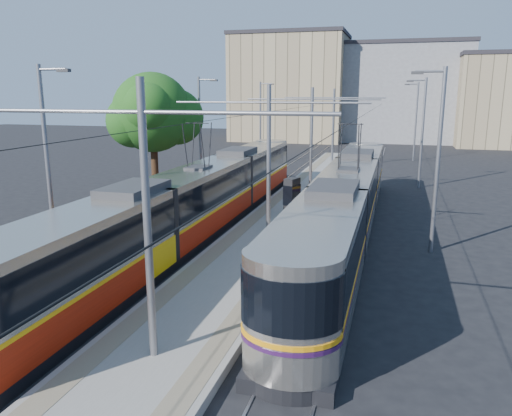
% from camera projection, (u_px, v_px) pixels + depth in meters
% --- Properties ---
extents(ground, '(160.00, 160.00, 0.00)m').
position_uv_depth(ground, '(209.00, 304.00, 16.79)').
color(ground, black).
rests_on(ground, ground).
extents(platform, '(4.00, 50.00, 0.30)m').
position_uv_depth(platform, '(302.00, 199.00, 32.69)').
color(platform, gray).
rests_on(platform, ground).
extents(tactile_strip_left, '(0.70, 50.00, 0.01)m').
position_uv_depth(tactile_strip_left, '(281.00, 195.00, 33.04)').
color(tactile_strip_left, gray).
rests_on(tactile_strip_left, platform).
extents(tactile_strip_right, '(0.70, 50.00, 0.01)m').
position_uv_depth(tactile_strip_right, '(324.00, 198.00, 32.27)').
color(tactile_strip_right, gray).
rests_on(tactile_strip_right, platform).
extents(rails, '(8.71, 70.00, 0.03)m').
position_uv_depth(rails, '(302.00, 201.00, 32.72)').
color(rails, gray).
rests_on(rails, ground).
extents(track_arrow, '(1.20, 5.00, 0.01)m').
position_uv_depth(track_arrow, '(61.00, 330.00, 14.92)').
color(track_arrow, silver).
rests_on(track_arrow, ground).
extents(tram_left, '(2.43, 31.80, 5.50)m').
position_uv_depth(tram_left, '(199.00, 200.00, 24.93)').
color(tram_left, black).
rests_on(tram_left, ground).
extents(tram_right, '(2.43, 28.50, 5.50)m').
position_uv_depth(tram_right, '(347.00, 200.00, 24.23)').
color(tram_right, black).
rests_on(tram_right, ground).
extents(catenary, '(9.20, 70.00, 7.00)m').
position_uv_depth(catenary, '(295.00, 135.00, 29.04)').
color(catenary, gray).
rests_on(catenary, platform).
extents(street_lamps, '(15.18, 38.22, 8.00)m').
position_uv_depth(street_lamps, '(314.00, 132.00, 35.53)').
color(street_lamps, gray).
rests_on(street_lamps, ground).
extents(shelter, '(0.85, 1.09, 2.10)m').
position_uv_depth(shelter, '(292.00, 196.00, 27.36)').
color(shelter, black).
rests_on(shelter, platform).
extents(tree, '(5.68, 5.26, 8.26)m').
position_uv_depth(tree, '(159.00, 114.00, 32.55)').
color(tree, '#382314').
rests_on(tree, ground).
extents(building_left, '(16.32, 12.24, 15.33)m').
position_uv_depth(building_left, '(290.00, 88.00, 73.96)').
color(building_left, tan).
rests_on(building_left, ground).
extents(building_centre, '(18.36, 14.28, 13.89)m').
position_uv_depth(building_centre, '(402.00, 93.00, 73.64)').
color(building_centre, gray).
rests_on(building_centre, ground).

